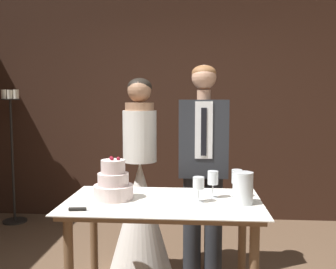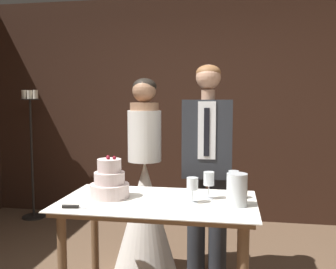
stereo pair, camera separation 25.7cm
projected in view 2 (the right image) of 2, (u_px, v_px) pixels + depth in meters
The scene contains 11 objects.
wall_back at pixel (194, 110), 4.57m from camera, with size 5.43×0.12×2.68m, color #382116.
cake_table at pixel (158, 218), 2.39m from camera, with size 1.24×0.72×0.83m.
tiered_cake at pixel (110, 182), 2.44m from camera, with size 0.26×0.26×0.28m.
cake_knife at pixel (83, 207), 2.20m from camera, with size 0.42×0.07×0.02m.
wine_glass_near at pixel (209, 180), 2.40m from camera, with size 0.07×0.07×0.18m.
wine_glass_middle at pixel (192, 185), 2.31m from camera, with size 0.07×0.07×0.16m.
wine_glass_far at pixel (234, 179), 2.41m from camera, with size 0.07×0.07×0.18m.
hurricane_candle at pixel (237, 190), 2.25m from camera, with size 0.13×0.13×0.20m.
bride at pixel (145, 202), 3.17m from camera, with size 0.54×0.54×1.64m.
groom at pixel (207, 161), 3.05m from camera, with size 0.39×0.25×1.74m.
candle_stand at pixel (32, 156), 4.58m from camera, with size 0.28×0.28×1.58m.
Camera 2 is at (0.46, -2.13, 1.47)m, focal length 40.00 mm.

